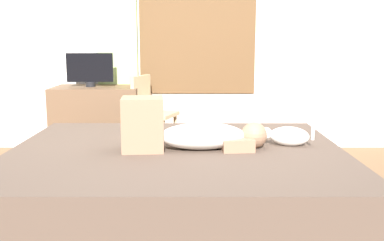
{
  "coord_description": "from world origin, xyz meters",
  "views": [
    {
      "loc": [
        0.12,
        -2.77,
        1.22
      ],
      "look_at": [
        0.12,
        0.22,
        0.68
      ],
      "focal_mm": 41.35,
      "sensor_mm": 36.0,
      "label": 1
    }
  ],
  "objects_px": {
    "tv_monitor": "(90,69)",
    "cup": "(134,81)",
    "desk": "(98,121)",
    "chair_by_desk": "(150,110)",
    "bed": "(177,188)",
    "person_lying": "(187,132)",
    "cat": "(286,136)"
  },
  "relations": [
    {
      "from": "person_lying",
      "to": "tv_monitor",
      "type": "height_order",
      "value": "tv_monitor"
    },
    {
      "from": "desk",
      "to": "chair_by_desk",
      "type": "height_order",
      "value": "chair_by_desk"
    },
    {
      "from": "person_lying",
      "to": "desk",
      "type": "xyz_separation_m",
      "value": [
        -0.97,
        1.85,
        -0.27
      ]
    },
    {
      "from": "chair_by_desk",
      "to": "cup",
      "type": "bearing_deg",
      "value": 138.22
    },
    {
      "from": "cup",
      "to": "chair_by_desk",
      "type": "distance_m",
      "value": 0.37
    },
    {
      "from": "desk",
      "to": "cup",
      "type": "bearing_deg",
      "value": 12.18
    },
    {
      "from": "tv_monitor",
      "to": "cup",
      "type": "relative_size",
      "value": 4.98
    },
    {
      "from": "cat",
      "to": "desk",
      "type": "xyz_separation_m",
      "value": [
        -1.64,
        1.76,
        -0.23
      ]
    },
    {
      "from": "bed",
      "to": "cup",
      "type": "height_order",
      "value": "cup"
    },
    {
      "from": "cup",
      "to": "chair_by_desk",
      "type": "relative_size",
      "value": 0.11
    },
    {
      "from": "bed",
      "to": "cat",
      "type": "distance_m",
      "value": 0.81
    },
    {
      "from": "desk",
      "to": "chair_by_desk",
      "type": "xyz_separation_m",
      "value": [
        0.56,
        -0.08,
        0.14
      ]
    },
    {
      "from": "bed",
      "to": "person_lying",
      "type": "bearing_deg",
      "value": -8.13
    },
    {
      "from": "person_lying",
      "to": "tv_monitor",
      "type": "relative_size",
      "value": 1.96
    },
    {
      "from": "desk",
      "to": "cup",
      "type": "relative_size",
      "value": 9.31
    },
    {
      "from": "bed",
      "to": "chair_by_desk",
      "type": "distance_m",
      "value": 1.82
    },
    {
      "from": "desk",
      "to": "tv_monitor",
      "type": "height_order",
      "value": "tv_monitor"
    },
    {
      "from": "desk",
      "to": "cup",
      "type": "distance_m",
      "value": 0.57
    },
    {
      "from": "person_lying",
      "to": "chair_by_desk",
      "type": "distance_m",
      "value": 1.83
    },
    {
      "from": "bed",
      "to": "desk",
      "type": "bearing_deg",
      "value": 116.19
    },
    {
      "from": "bed",
      "to": "chair_by_desk",
      "type": "height_order",
      "value": "chair_by_desk"
    },
    {
      "from": "chair_by_desk",
      "to": "person_lying",
      "type": "bearing_deg",
      "value": -77.01
    },
    {
      "from": "bed",
      "to": "person_lying",
      "type": "relative_size",
      "value": 2.35
    },
    {
      "from": "cup",
      "to": "desk",
      "type": "bearing_deg",
      "value": -167.82
    },
    {
      "from": "desk",
      "to": "tv_monitor",
      "type": "bearing_deg",
      "value": 180.0
    },
    {
      "from": "person_lying",
      "to": "tv_monitor",
      "type": "distance_m",
      "value": 2.14
    },
    {
      "from": "cat",
      "to": "cup",
      "type": "height_order",
      "value": "cup"
    },
    {
      "from": "bed",
      "to": "desk",
      "type": "xyz_separation_m",
      "value": [
        -0.91,
        1.84,
        0.11
      ]
    },
    {
      "from": "tv_monitor",
      "to": "chair_by_desk",
      "type": "height_order",
      "value": "tv_monitor"
    },
    {
      "from": "bed",
      "to": "cat",
      "type": "height_order",
      "value": "cat"
    },
    {
      "from": "bed",
      "to": "cup",
      "type": "distance_m",
      "value": 2.06
    },
    {
      "from": "bed",
      "to": "person_lying",
      "type": "distance_m",
      "value": 0.39
    }
  ]
}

